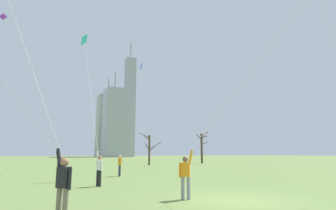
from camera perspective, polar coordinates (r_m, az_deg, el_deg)
ground_plane at (r=11.20m, az=14.00°, el=-18.65°), size 400.00×400.00×0.00m
kite_flyer_midfield_left_red at (r=8.53m, az=-25.55°, el=0.28°), size 5.27×4.52×15.14m
kite_flyer_foreground_right_green at (r=18.20m, az=-25.03°, el=-6.37°), size 6.92×1.72×9.66m
kite_flyer_midfield_center_white at (r=10.52m, az=13.01°, el=-1.46°), size 7.03×8.37×14.16m
kite_flyer_midfield_right_teal at (r=17.16m, az=-14.95°, el=-5.55°), size 0.52×9.67×12.35m
bystander_strolling_midfield at (r=22.00m, az=-10.01°, el=-12.05°), size 0.22×0.51×1.62m
distant_kite_high_overhead_blue at (r=45.23m, az=-5.57°, el=6.94°), size 1.75×6.55×16.52m
distant_kite_low_near_trees_purple at (r=42.49m, az=-30.43°, el=13.49°), size 7.95×2.03×19.92m
bare_tree_center at (r=50.30m, az=7.05°, el=-8.62°), size 1.92×1.57×5.68m
bare_tree_leftmost at (r=42.23m, az=-3.91°, el=-9.06°), size 3.59×1.60×4.84m
skyline_mid_tower_left at (r=151.68m, az=-8.00°, el=-0.22°), size 5.22×5.36×64.13m
skyline_squat_block at (r=157.62m, az=-12.55°, el=-4.18°), size 10.95×9.76×44.30m
skyline_mid_tower_right at (r=136.15m, az=-11.17°, el=-3.58°), size 9.60×10.20×42.01m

